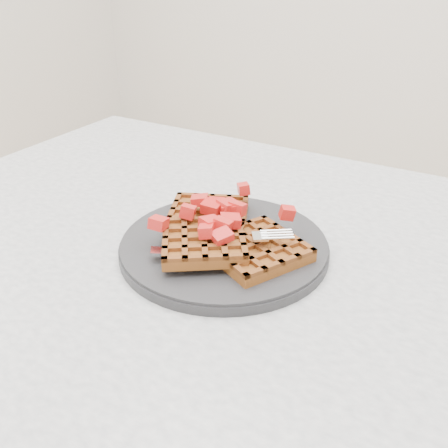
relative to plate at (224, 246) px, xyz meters
name	(u,v)px	position (x,y,z in m)	size (l,w,h in m)	color
table	(269,339)	(0.07, 0.00, -0.12)	(1.20, 0.80, 0.75)	silver
plate	(224,246)	(0.00, 0.00, 0.00)	(0.27, 0.27, 0.02)	#232326
waffles	(223,234)	(0.00, 0.00, 0.02)	(0.23, 0.21, 0.03)	brown
strawberry_pile	(224,214)	(0.00, 0.00, 0.05)	(0.15, 0.15, 0.02)	#AA0000
fork	(233,251)	(0.03, -0.03, 0.02)	(0.02, 0.18, 0.02)	silver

